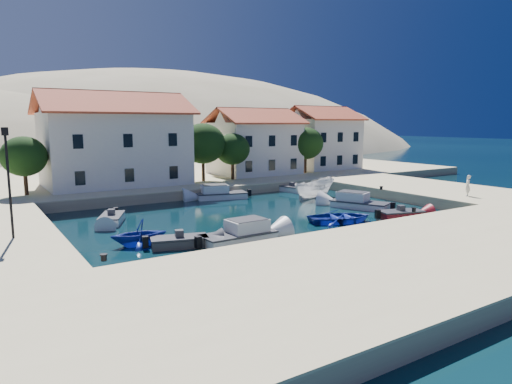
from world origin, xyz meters
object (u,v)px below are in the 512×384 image
building_right (321,137)px  cabin_cruiser_south (238,235)px  pedestrian (468,186)px  building_mid (254,141)px  lamppost (8,172)px  building_left (115,138)px  rowboat_south (340,222)px  cabin_cruiser_east (360,203)px  boat_east (314,198)px

building_right → cabin_cruiser_south: size_ratio=1.93×
building_right → pedestrian: size_ratio=5.00×
building_mid → cabin_cruiser_south: building_mid is taller
building_right → lamppost: bearing=-152.1°
building_left → cabin_cruiser_south: building_left is taller
lamppost → rowboat_south: size_ratio=1.26×
building_left → cabin_cruiser_south: 25.10m
building_right → lamppost: (-41.50, -22.00, -0.72)m
cabin_cruiser_east → pedestrian: (8.43, -4.75, 1.47)m
building_mid → cabin_cruiser_east: 21.83m
cabin_cruiser_south → building_left: bearing=89.5°
rowboat_south → cabin_cruiser_east: 6.38m
rowboat_south → cabin_cruiser_east: size_ratio=0.92×
cabin_cruiser_south → building_mid: bearing=53.7°
building_right → cabin_cruiser_south: building_right is taller
building_mid → lamppost: 36.21m
cabin_cruiser_south → rowboat_south: (9.54, 0.99, -0.48)m
building_mid → cabin_cruiser_east: size_ratio=1.95×
building_mid → building_left: bearing=-176.8°
rowboat_south → pedestrian: bearing=-77.9°
building_right → lamppost: 46.98m
building_left → rowboat_south: bearing=-66.5°
cabin_cruiser_south → boat_east: (15.10, 10.69, -0.48)m
building_mid → lamppost: size_ratio=1.69×
boat_east → cabin_cruiser_east: bearing=167.7°
lamppost → rowboat_south: 22.49m
building_left → cabin_cruiser_east: 26.10m
building_mid → rowboat_south: 26.23m
lamppost → cabin_cruiser_south: bearing=-20.3°
building_mid → boat_east: size_ratio=1.92×
building_left → building_mid: 18.04m
building_right → boat_east: 21.96m
building_mid → pedestrian: building_mid is taller
boat_east → building_left: bearing=37.6°
cabin_cruiser_south → boat_east: size_ratio=0.89×
cabin_cruiser_south → cabin_cruiser_east: bearing=14.0°
building_mid → pedestrian: 26.83m
lamppost → cabin_cruiser_south: 13.65m
lamppost → rowboat_south: lamppost is taller
building_left → boat_east: building_left is taller
building_right → boat_east: bearing=-132.0°
building_left → rowboat_south: (10.20, -23.50, -5.94)m
cabin_cruiser_south → rowboat_south: size_ratio=0.99×
lamppost → cabin_cruiser_south: (12.16, -4.49, -4.28)m
building_left → cabin_cruiser_east: size_ratio=2.73×
building_right → rowboat_south: (-19.80, -25.50, -5.47)m
building_mid → rowboat_south: bearing=-107.7°
lamppost → cabin_cruiser_east: 27.47m
building_left → lamppost: (-11.50, -20.00, -1.18)m
pedestrian → lamppost: bearing=-37.3°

